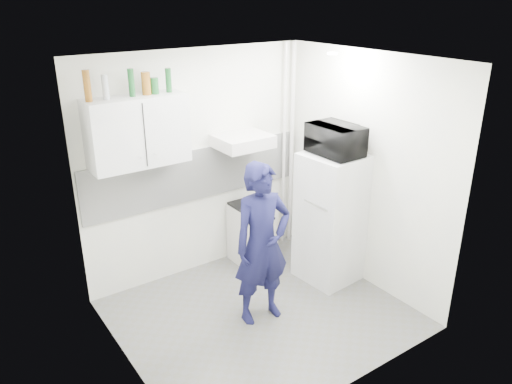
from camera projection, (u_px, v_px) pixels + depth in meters
floor at (261, 314)px, 5.23m from camera, size 2.80×2.80×0.00m
ceiling at (262, 60)px, 4.25m from camera, size 2.80×2.80×0.00m
wall_back at (198, 165)px, 5.69m from camera, size 2.80×0.00×2.80m
wall_left at (120, 239)px, 4.00m from camera, size 0.00×2.60×2.60m
wall_right at (365, 172)px, 5.48m from camera, size 0.00×2.60×2.60m
person at (262, 244)px, 4.90m from camera, size 0.65×0.46×1.68m
stove at (252, 233)px, 6.15m from camera, size 0.46×0.46×0.74m
fridge at (331, 218)px, 5.66m from camera, size 0.67×0.67×1.51m
stove_top at (252, 205)px, 6.01m from camera, size 0.44×0.44×0.03m
saucepan at (254, 201)px, 5.95m from camera, size 0.19×0.19×0.11m
microwave at (336, 140)px, 5.32m from camera, size 0.59×0.40×0.33m
bottle_a at (87, 86)px, 4.54m from camera, size 0.07×0.07×0.29m
bottle_b at (105, 87)px, 4.63m from camera, size 0.06×0.06×0.23m
bottle_d at (131, 83)px, 4.76m from camera, size 0.06×0.06×0.27m
canister_a at (146, 83)px, 4.85m from camera, size 0.09×0.09×0.22m
canister_b at (154, 86)px, 4.91m from camera, size 0.08×0.08×0.16m
bottle_e at (168, 80)px, 4.97m from camera, size 0.06×0.06×0.24m
upper_cabinet at (138, 131)px, 4.95m from camera, size 1.00×0.35×0.70m
range_hood at (243, 141)px, 5.64m from camera, size 0.60×0.50×0.14m
backsplash at (199, 174)px, 5.72m from camera, size 2.74×0.03×0.60m
pipe_a at (291, 148)px, 6.32m from camera, size 0.05×0.05×2.60m
pipe_b at (284, 149)px, 6.26m from camera, size 0.04×0.04×2.60m
ceiling_spot_fixture at (332, 53)px, 4.95m from camera, size 0.10×0.10×0.02m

